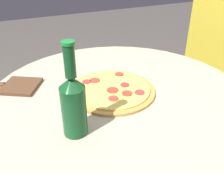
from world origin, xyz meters
name	(u,v)px	position (x,y,z in m)	size (l,w,h in m)	color
table	(118,130)	(0.00, 0.00, 0.51)	(0.95, 0.95, 0.68)	#B2A893
pizza	(112,90)	(-0.02, -0.02, 0.69)	(0.31, 0.31, 0.02)	#C68E47
beer_bottle	(73,102)	(0.15, -0.21, 0.79)	(0.07, 0.07, 0.27)	#144C23
pizza_paddle	(14,86)	(-0.20, -0.34, 0.69)	(0.19, 0.25, 0.02)	brown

